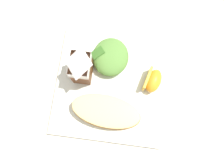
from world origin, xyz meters
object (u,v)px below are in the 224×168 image
Objects in this scene: cheesy_pizza_bread at (106,111)px; metal_fork at (138,27)px; white_plate at (112,85)px; green_salad_pile at (110,57)px; orange_wedge_front at (153,81)px; milk_carton at (81,67)px; paper_napkin at (179,132)px.

cheesy_pizza_bread is 1.08× the size of metal_fork.
white_plate is 0.07m from green_salad_pile.
white_plate is 0.08m from cheesy_pizza_bread.
green_salad_pile is 1.49× the size of orange_wedge_front.
milk_carton is 0.67× the size of metal_fork.
milk_carton is at bearing 89.57° from orange_wedge_front.
metal_fork is at bearing -30.22° from green_salad_pile.
green_salad_pile is at bearing 50.04° from paper_napkin.
metal_fork is (0.17, -0.05, -0.01)m from white_plate.
white_plate is 4.17× the size of orange_wedge_front.
green_salad_pile reaches higher than cheesy_pizza_bread.
paper_napkin is at bearing -97.77° from cheesy_pizza_bread.
white_plate is at bearing -169.20° from green_salad_pile.
cheesy_pizza_bread reaches higher than paper_napkin.
white_plate is 1.58× the size of cheesy_pizza_bread.
orange_wedge_front is at bearing 35.46° from paper_napkin.
milk_carton is at bearing 37.71° from cheesy_pizza_bread.
cheesy_pizza_bread is 0.25m from metal_fork.
paper_napkin is 0.30m from metal_fork.
paper_napkin is (-0.03, -0.18, -0.03)m from cheesy_pizza_bread.
cheesy_pizza_bread is 0.19m from paper_napkin.
green_salad_pile reaches higher than orange_wedge_front.
white_plate is 2.55× the size of paper_napkin.
paper_napkin is at bearing -117.94° from white_plate.
orange_wedge_front is at bearing -90.43° from milk_carton.
cheesy_pizza_bread is at bearing -176.98° from green_salad_pile.
metal_fork is (0.15, 0.05, -0.03)m from orange_wedge_front.
green_salad_pile is at bearing 10.80° from white_plate.
metal_fork is at bearing -15.86° from white_plate.
cheesy_pizza_bread reaches higher than metal_fork.
cheesy_pizza_bread is 0.14m from orange_wedge_front.
cheesy_pizza_bread is 1.77× the size of green_salad_pile.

